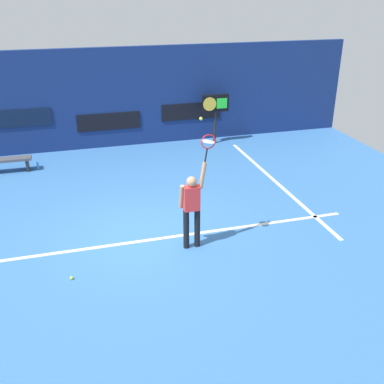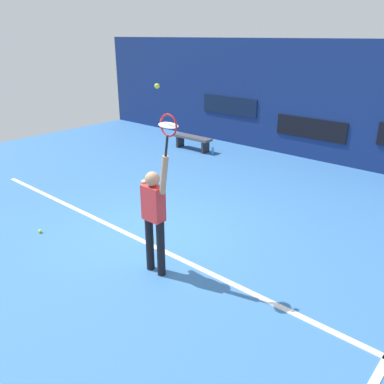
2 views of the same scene
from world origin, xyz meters
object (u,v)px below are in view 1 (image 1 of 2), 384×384
Objects in this scene: tennis_player at (192,206)px; spare_ball at (72,278)px; tennis_racket at (208,143)px; scoreboard_clock at (215,106)px; tennis_ball at (201,119)px; court_bench at (8,162)px; water_bottle at (38,166)px.

spare_ball is at bearing -168.05° from tennis_player.
tennis_racket is 7.27m from scoreboard_clock.
scoreboard_clock is (2.77, 6.77, 0.38)m from tennis_player.
tennis_ball is at bearing -171.85° from tennis_racket.
water_bottle is at bearing 0.00° from court_bench.
tennis_ball is at bearing -8.62° from tennis_player.
water_bottle is 6.39m from spare_ball.
tennis_player is at bearing 171.38° from tennis_ball.
water_bottle is (0.85, 0.00, -0.22)m from court_bench.
court_bench is at bearing 126.56° from tennis_player.
court_bench is 0.88m from water_bottle.
spare_ball is (-2.81, -0.53, -2.88)m from tennis_ball.
spare_ball is at bearing -75.33° from court_bench.
court_bench is at bearing -171.96° from scoreboard_clock.
tennis_player is 1.12× the size of scoreboard_clock.
tennis_racket is at bearing 8.15° from tennis_ball.
tennis_racket is 9.14× the size of tennis_ball.
scoreboard_clock is at bearing 70.32° from tennis_racket.
scoreboard_clock is at bearing 8.04° from court_bench.
water_bottle is at bearing 121.92° from tennis_ball.
spare_ball is (-5.40, -7.33, -1.36)m from scoreboard_clock.
tennis_ball reaches higher than court_bench.
water_bottle is at bearing 120.72° from tennis_player.
tennis_ball is 1.00× the size of spare_ball.
tennis_player is 1.42× the size of court_bench.
tennis_player reaches higher than scoreboard_clock.
water_bottle is (-3.62, 5.81, -2.80)m from tennis_ball.
water_bottle is (-3.78, 5.78, -2.27)m from tennis_racket.
scoreboard_clock is at bearing 53.63° from spare_ball.
scoreboard_clock is 1.27× the size of court_bench.
tennis_racket reaches higher than spare_ball.
water_bottle is (-6.20, -1.00, -1.27)m from scoreboard_clock.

